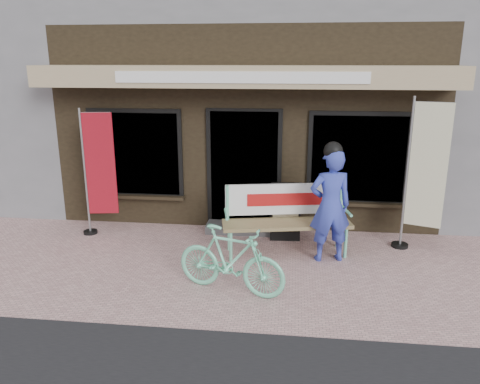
# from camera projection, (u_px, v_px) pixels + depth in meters

# --- Properties ---
(ground) EXTENTS (70.00, 70.00, 0.00)m
(ground) POSITION_uv_depth(u_px,v_px,m) (229.00, 274.00, 6.83)
(ground) COLOR #C99C99
(ground) RESTS_ON ground
(storefront) EXTENTS (7.00, 6.77, 6.00)m
(storefront) POSITION_uv_depth(u_px,v_px,m) (258.00, 61.00, 10.76)
(storefront) COLOR black
(storefront) RESTS_ON ground
(bench) EXTENTS (2.09, 0.90, 1.10)m
(bench) POSITION_uv_depth(u_px,v_px,m) (286.00, 214.00, 7.47)
(bench) COLOR #73E2B4
(bench) RESTS_ON ground
(person) EXTENTS (0.72, 0.56, 1.87)m
(person) POSITION_uv_depth(u_px,v_px,m) (330.00, 204.00, 7.08)
(person) COLOR #3341B1
(person) RESTS_ON ground
(bicycle) EXTENTS (1.60, 0.87, 0.92)m
(bicycle) POSITION_uv_depth(u_px,v_px,m) (231.00, 260.00, 6.19)
(bicycle) COLOR #73E2B4
(bicycle) RESTS_ON ground
(nobori_red) EXTENTS (0.67, 0.28, 2.24)m
(nobori_red) POSITION_uv_depth(u_px,v_px,m) (98.00, 171.00, 8.12)
(nobori_red) COLOR gray
(nobori_red) RESTS_ON ground
(nobori_cream) EXTENTS (0.73, 0.39, 2.48)m
(nobori_cream) POSITION_uv_depth(u_px,v_px,m) (424.00, 174.00, 7.36)
(nobori_cream) COLOR gray
(nobori_cream) RESTS_ON ground
(menu_stand) EXTENTS (0.52, 0.14, 1.02)m
(menu_stand) POSITION_uv_depth(u_px,v_px,m) (286.00, 211.00, 7.96)
(menu_stand) COLOR black
(menu_stand) RESTS_ON ground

